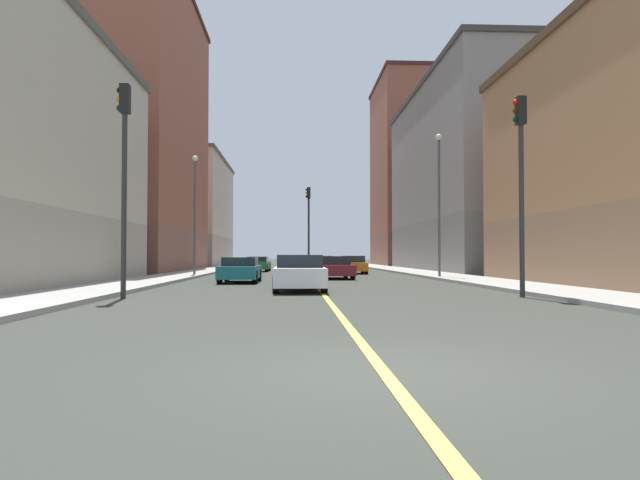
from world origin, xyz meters
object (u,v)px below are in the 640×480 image
at_px(building_left_far, 419,173).
at_px(building_right_distant, 182,212).
at_px(traffic_light_left_near, 521,168).
at_px(car_green, 258,264).
at_px(street_lamp_left_near, 439,191).
at_px(car_orange, 353,265).
at_px(car_white, 299,273).
at_px(car_maroon, 334,268).
at_px(car_blue, 321,266).
at_px(building_right_midblock, 125,130).
at_px(traffic_light_median_far, 309,218).
at_px(car_teal, 240,270).
at_px(car_red, 312,262).
at_px(traffic_light_right_near, 124,161).
at_px(building_left_mid, 478,178).
at_px(street_lamp_right_near, 195,203).

bearing_deg(building_left_far, building_right_distant, 179.36).
distance_m(traffic_light_left_near, car_green, 30.92).
xyz_separation_m(street_lamp_left_near, car_orange, (-3.91, 9.36, -4.35)).
relative_size(building_left_far, car_white, 5.32).
height_order(car_orange, car_maroon, car_orange).
bearing_deg(car_green, car_blue, -60.28).
bearing_deg(traffic_light_left_near, building_right_midblock, 125.81).
bearing_deg(car_blue, traffic_light_median_far, 95.43).
xyz_separation_m(building_right_midblock, car_teal, (11.36, -19.22, -11.15)).
xyz_separation_m(traffic_light_left_near, car_blue, (-5.40, 20.56, -3.50)).
xyz_separation_m(building_left_far, car_red, (-13.92, -7.20, -11.24)).
distance_m(building_right_distant, traffic_light_right_near, 54.24).
height_order(street_lamp_left_near, car_white, street_lamp_left_near).
relative_size(building_left_far, traffic_light_median_far, 3.48).
bearing_deg(street_lamp_left_near, car_teal, -161.41).
relative_size(traffic_light_left_near, car_orange, 1.47).
bearing_deg(traffic_light_median_far, car_red, 87.24).
bearing_deg(traffic_light_left_near, street_lamp_left_near, 85.82).
bearing_deg(car_red, traffic_light_median_far, -92.76).
xyz_separation_m(building_left_mid, car_white, (-15.80, -26.65, -7.34)).
xyz_separation_m(building_left_far, street_lamp_right_near, (-22.26, -35.04, -7.21)).
relative_size(building_left_far, car_teal, 5.49).
distance_m(building_right_midblock, car_teal, 24.96).
bearing_deg(car_maroon, car_teal, -139.46).
xyz_separation_m(traffic_light_median_far, car_maroon, (1.13, -12.99, -3.73)).
bearing_deg(street_lamp_right_near, car_white, -66.19).
height_order(building_left_mid, street_lamp_left_near, building_left_mid).
bearing_deg(building_right_midblock, traffic_light_right_near, -73.48).
height_order(car_orange, car_white, car_white).
relative_size(car_maroon, car_teal, 1.05).
bearing_deg(car_green, building_right_midblock, 177.60).
bearing_deg(traffic_light_right_near, car_green, 85.43).
height_order(building_right_midblock, traffic_light_median_far, building_right_midblock).
bearing_deg(street_lamp_right_near, car_teal, -65.32).
xyz_separation_m(building_right_distant, car_white, (14.20, -50.00, -6.08)).
bearing_deg(traffic_light_right_near, car_maroon, 62.31).
height_order(building_left_mid, car_maroon, building_left_mid).
distance_m(building_right_midblock, building_right_distant, 24.55).
bearing_deg(building_left_mid, building_right_midblock, -178.71).
bearing_deg(traffic_light_median_far, car_orange, -53.12).
bearing_deg(building_right_midblock, car_red, 45.73).
distance_m(street_lamp_right_near, car_white, 16.49).
height_order(building_right_distant, car_orange, building_right_distant).
xyz_separation_m(car_blue, car_white, (-1.65, -17.10, 0.03)).
relative_size(car_white, car_teal, 1.03).
bearing_deg(building_right_midblock, building_right_distant, 90.00).
bearing_deg(car_white, car_maroon, 79.07).
relative_size(street_lamp_left_near, car_teal, 1.88).
relative_size(traffic_light_right_near, traffic_light_median_far, 0.97).
distance_m(street_lamp_left_near, car_white, 13.86).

